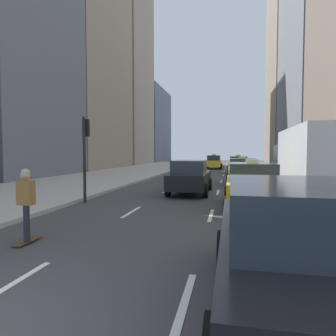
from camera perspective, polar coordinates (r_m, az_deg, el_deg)
The scene contains 13 objects.
sidewalk_left at distance 30.86m, azimuth -7.63°, elevation -0.82°, with size 8.00×66.00×0.15m, color #ADAAA3.
lane_markings at distance 25.14m, azimuth 10.30°, elevation -1.86°, with size 5.72×56.00×0.01m.
building_row_left at distance 40.95m, azimuth -14.55°, elevation 19.61°, with size 6.00×70.10×37.38m.
building_row_right at distance 35.49m, azimuth 27.98°, elevation 25.80°, with size 6.00×50.24×37.60m.
taxi_lead at distance 29.96m, azimuth 13.22°, elevation 0.56°, with size 2.02×4.40×1.87m.
taxi_second at distance 11.63m, azimuth 15.59°, elevation -3.23°, with size 2.02×4.40×1.87m.
taxi_third at distance 38.86m, azimuth 8.75°, elevation 1.15°, with size 2.02×4.40×1.87m.
taxi_fourth at distance 20.43m, azimuth 13.92°, elevation -0.56°, with size 2.02×4.40×1.87m.
sedan_black_near at distance 15.54m, azimuth 4.26°, elevation -1.61°, with size 2.02×4.72×1.71m.
sedan_silver_behind at distance 4.31m, azimuth 22.50°, elevation -13.84°, with size 2.02×4.77×1.75m.
box_truck at distance 14.85m, azimuth 25.73°, elevation 1.12°, with size 2.58×8.40×3.15m.
skateboarder at distance 7.73m, azimuth -25.41°, elevation -5.91°, with size 0.36×0.80×1.75m.
traffic_light_pole at distance 13.05m, azimuth -15.49°, elevation 4.17°, with size 0.24×0.42×3.60m.
Camera 1 is at (3.21, -2.05, 2.12)m, focal length 32.00 mm.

